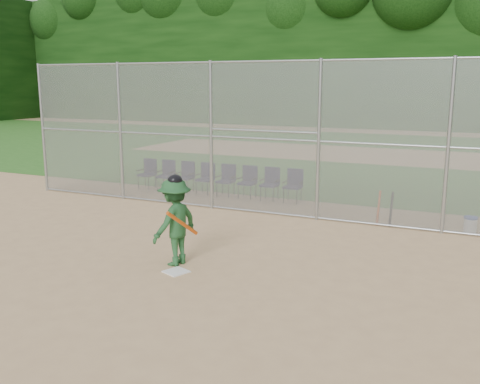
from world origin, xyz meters
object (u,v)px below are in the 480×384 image
at_px(batter_at_plate, 175,221).
at_px(chair_0, 147,174).
at_px(water_cooler, 470,225).
at_px(home_plate, 176,272).

relative_size(batter_at_plate, chair_0, 1.83).
bearing_deg(water_cooler, batter_at_plate, -137.21).
bearing_deg(home_plate, batter_at_plate, 121.71).
distance_m(home_plate, water_cooler, 7.02).
bearing_deg(water_cooler, chair_0, 172.17).
relative_size(home_plate, water_cooler, 1.02).
relative_size(home_plate, chair_0, 0.41).
bearing_deg(home_plate, water_cooler, 46.41).
xyz_separation_m(batter_at_plate, chair_0, (-4.79, 6.05, -0.37)).
xyz_separation_m(home_plate, water_cooler, (4.84, 5.08, 0.19)).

